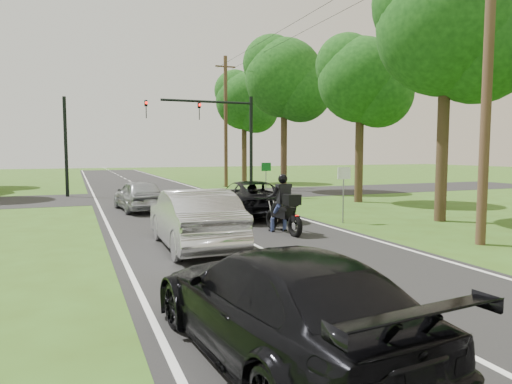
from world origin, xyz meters
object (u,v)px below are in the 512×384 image
at_px(traffic_signal, 222,127).
at_px(utility_pole_near, 488,68).
at_px(dark_suv, 249,198).
at_px(silver_sedan, 194,218).
at_px(sign_white, 344,181).
at_px(sign_green, 266,172).
at_px(motorcycle_rider, 284,210).
at_px(utility_pole_far, 226,121).
at_px(dark_car_behind, 277,303).
at_px(silver_suv, 139,195).

relative_size(traffic_signal, utility_pole_near, 0.64).
distance_m(dark_suv, silver_sedan, 6.57).
bearing_deg(dark_suv, sign_white, 136.52).
bearing_deg(sign_green, sign_white, -91.43).
distance_m(motorcycle_rider, utility_pole_far, 21.17).
distance_m(motorcycle_rider, silver_sedan, 3.54).
xyz_separation_m(motorcycle_rider, utility_pole_far, (4.56, 20.22, 4.30)).
distance_m(dark_car_behind, sign_green, 18.99).
relative_size(silver_suv, sign_white, 1.99).
bearing_deg(utility_pole_near, traffic_signal, 100.14).
distance_m(silver_sedan, utility_pole_far, 23.18).
relative_size(dark_car_behind, traffic_signal, 0.79).
bearing_deg(silver_sedan, utility_pole_far, -109.50).
bearing_deg(motorcycle_rider, silver_sedan, -165.04).
height_order(silver_sedan, sign_green, sign_green).
xyz_separation_m(motorcycle_rider, sign_white, (3.06, 1.20, 0.81)).
xyz_separation_m(traffic_signal, sign_green, (1.56, -3.02, -2.54)).
height_order(motorcycle_rider, utility_pole_far, utility_pole_far).
xyz_separation_m(silver_suv, utility_pole_near, (8.26, -11.54, 4.35)).
relative_size(motorcycle_rider, silver_suv, 0.55).
xyz_separation_m(silver_sedan, silver_suv, (-0.35, 8.91, -0.11)).
bearing_deg(sign_white, dark_suv, 131.21).
distance_m(motorcycle_rider, utility_pole_near, 7.32).
xyz_separation_m(silver_sedan, sign_white, (6.41, 2.35, 0.76)).
xyz_separation_m(dark_suv, silver_sedan, (-3.73, -5.41, 0.08)).
relative_size(motorcycle_rider, utility_pole_near, 0.23).
bearing_deg(silver_suv, silver_sedan, 86.88).
distance_m(silver_sedan, dark_car_behind, 7.20).
xyz_separation_m(silver_sedan, dark_car_behind, (-0.68, -7.17, -0.10)).
relative_size(motorcycle_rider, sign_green, 1.10).
bearing_deg(sign_white, utility_pole_near, -73.24).
bearing_deg(utility_pole_near, utility_pole_far, 90.00).
xyz_separation_m(dark_car_behind, sign_white, (7.09, 9.52, 0.85)).
height_order(silver_sedan, silver_suv, silver_sedan).
bearing_deg(dark_suv, utility_pole_far, -99.40).
relative_size(dark_suv, traffic_signal, 0.84).
relative_size(silver_sedan, sign_green, 2.37).
bearing_deg(dark_car_behind, sign_green, -117.90).
xyz_separation_m(traffic_signal, utility_pole_far, (2.86, 8.00, 0.95)).
height_order(dark_car_behind, sign_white, sign_white).
xyz_separation_m(silver_sedan, utility_pole_near, (7.91, -2.63, 4.24)).
bearing_deg(silver_sedan, silver_suv, -86.93).
distance_m(sign_white, sign_green, 8.00).
bearing_deg(silver_sedan, dark_suv, -123.72).
relative_size(motorcycle_rider, dark_car_behind, 0.46).
relative_size(traffic_signal, sign_green, 3.00).
distance_m(motorcycle_rider, dark_car_behind, 9.24).
height_order(utility_pole_far, sign_green, utility_pole_far).
height_order(silver_sedan, traffic_signal, traffic_signal).
height_order(dark_suv, sign_white, sign_white).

